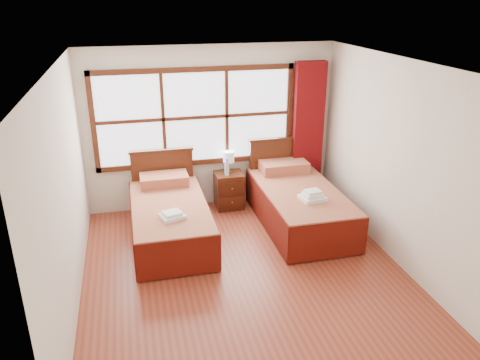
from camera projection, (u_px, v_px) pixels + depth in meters
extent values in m
plane|color=brown|center=(245.00, 274.00, 5.93)|extent=(4.50, 4.50, 0.00)
plane|color=white|center=(246.00, 65.00, 4.96)|extent=(4.50, 4.50, 0.00)
plane|color=silver|center=(211.00, 128.00, 7.48)|extent=(4.00, 0.00, 4.00)
plane|color=silver|center=(65.00, 195.00, 5.01)|extent=(0.00, 4.50, 4.50)
plane|color=silver|center=(399.00, 165.00, 5.89)|extent=(0.00, 4.50, 4.50)
cube|color=white|center=(195.00, 117.00, 7.32)|extent=(3.00, 0.02, 1.40)
cube|color=#481F0F|center=(197.00, 162.00, 7.58)|extent=(3.16, 0.06, 0.08)
cube|color=#481F0F|center=(194.00, 69.00, 7.03)|extent=(3.16, 0.06, 0.08)
cube|color=#481F0F|center=(93.00, 124.00, 6.96)|extent=(0.08, 0.06, 1.56)
cube|color=#481F0F|center=(289.00, 112.00, 7.64)|extent=(0.08, 0.06, 1.56)
cube|color=#481F0F|center=(163.00, 119.00, 7.19)|extent=(0.05, 0.05, 1.40)
cube|color=#481F0F|center=(227.00, 116.00, 7.41)|extent=(0.05, 0.05, 1.40)
cube|color=#481F0F|center=(196.00, 118.00, 7.30)|extent=(3.00, 0.05, 0.05)
cube|color=maroon|center=(308.00, 132.00, 7.75)|extent=(0.50, 0.16, 2.30)
cube|color=#411C0D|center=(171.00, 229.00, 6.71)|extent=(0.93, 1.86, 0.30)
cube|color=maroon|center=(170.00, 212.00, 6.61)|extent=(1.04, 2.06, 0.25)
cube|color=#5F130A|center=(133.00, 226.00, 6.55)|extent=(0.03, 2.06, 0.51)
cube|color=#5F130A|center=(206.00, 218.00, 6.78)|extent=(0.03, 2.06, 0.51)
cube|color=#5F130A|center=(179.00, 258.00, 5.74)|extent=(1.04, 0.03, 0.51)
cube|color=maroon|center=(164.00, 179.00, 7.21)|extent=(0.73, 0.42, 0.16)
cube|color=#481F0F|center=(163.00, 181.00, 7.49)|extent=(0.97, 0.06, 1.01)
cube|color=#411C0D|center=(161.00, 151.00, 7.30)|extent=(1.01, 0.08, 0.04)
cube|color=#411C0D|center=(299.00, 215.00, 7.14)|extent=(0.97, 1.95, 0.32)
cube|color=maroon|center=(300.00, 197.00, 7.03)|extent=(1.09, 2.16, 0.26)
cube|color=#5F130A|center=(265.00, 211.00, 6.97)|extent=(0.03, 2.16, 0.54)
cube|color=#5F130A|center=(333.00, 203.00, 7.21)|extent=(0.03, 2.16, 0.54)
cube|color=#5F130A|center=(328.00, 241.00, 6.12)|extent=(1.09, 0.03, 0.54)
cube|color=maroon|center=(284.00, 166.00, 7.66)|extent=(0.76, 0.45, 0.17)
cube|color=#481F0F|center=(279.00, 170.00, 7.91)|extent=(1.02, 0.06, 1.06)
cube|color=#411C0D|center=(280.00, 139.00, 7.71)|extent=(1.06, 0.08, 0.04)
cube|color=#481F0F|center=(229.00, 190.00, 7.67)|extent=(0.45, 0.40, 0.60)
cube|color=#411C0D|center=(232.00, 202.00, 7.53)|extent=(0.39, 0.02, 0.18)
cube|color=#411C0D|center=(232.00, 188.00, 7.44)|extent=(0.39, 0.02, 0.18)
sphere|color=#9F6F36|center=(232.00, 202.00, 7.51)|extent=(0.03, 0.03, 0.03)
sphere|color=#9F6F36|center=(232.00, 189.00, 7.42)|extent=(0.03, 0.03, 0.03)
cube|color=white|center=(172.00, 216.00, 6.15)|extent=(0.36, 0.34, 0.05)
cube|color=white|center=(172.00, 213.00, 6.13)|extent=(0.27, 0.25, 0.04)
cube|color=white|center=(312.00, 198.00, 6.62)|extent=(0.37, 0.34, 0.05)
cube|color=white|center=(313.00, 195.00, 6.61)|extent=(0.28, 0.25, 0.05)
cube|color=white|center=(313.00, 192.00, 6.59)|extent=(0.23, 0.21, 0.04)
cylinder|color=gold|center=(229.00, 171.00, 7.62)|extent=(0.11, 0.11, 0.02)
cylinder|color=gold|center=(229.00, 166.00, 7.59)|extent=(0.02, 0.02, 0.15)
cylinder|color=white|center=(229.00, 157.00, 7.53)|extent=(0.18, 0.18, 0.18)
cylinder|color=silver|center=(226.00, 167.00, 7.50)|extent=(0.07, 0.07, 0.22)
cylinder|color=#1748B2|center=(226.00, 160.00, 7.45)|extent=(0.03, 0.03, 0.03)
cylinder|color=silver|center=(227.00, 168.00, 7.44)|extent=(0.07, 0.07, 0.24)
cylinder|color=#1748B2|center=(227.00, 160.00, 7.39)|extent=(0.03, 0.03, 0.03)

